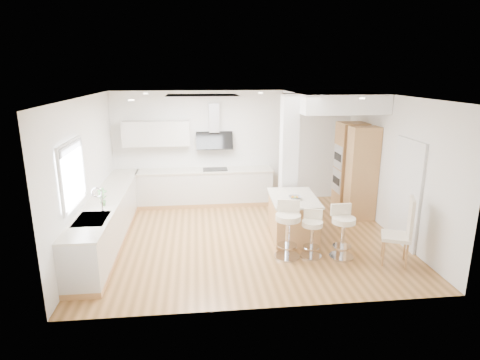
{
  "coord_description": "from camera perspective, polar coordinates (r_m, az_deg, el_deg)",
  "views": [
    {
      "loc": [
        -0.94,
        -7.44,
        3.26
      ],
      "look_at": [
        -0.08,
        0.4,
        1.1
      ],
      "focal_mm": 30.0,
      "sensor_mm": 36.0,
      "label": 1
    }
  ],
  "objects": [
    {
      "name": "window_left",
      "position": [
        7.02,
        -22.79,
        1.19
      ],
      "size": [
        0.06,
        1.28,
        1.07
      ],
      "color": "white",
      "rests_on": "ground"
    },
    {
      "name": "wall_right",
      "position": [
        8.62,
        21.12,
        1.78
      ],
      "size": [
        0.04,
        5.0,
        2.8
      ],
      "primitive_type": "cube",
      "color": "silver",
      "rests_on": "ground"
    },
    {
      "name": "bar_stool_a",
      "position": [
        7.22,
        6.82,
        -6.58
      ],
      "size": [
        0.57,
        0.57,
        1.04
      ],
      "rotation": [
        0.0,
        0.0,
        -0.25
      ],
      "color": "silver",
      "rests_on": "ground"
    },
    {
      "name": "peninsula",
      "position": [
        8.18,
        7.52,
        -5.15
      ],
      "size": [
        0.98,
        1.42,
        0.9
      ],
      "rotation": [
        0.0,
        0.0,
        -0.06
      ],
      "color": "tan",
      "rests_on": "ground"
    },
    {
      "name": "counter_left",
      "position": [
        8.35,
        -18.12,
        -5.1
      ],
      "size": [
        0.63,
        4.5,
        1.35
      ],
      "color": "tan",
      "rests_on": "ground"
    },
    {
      "name": "counter_back",
      "position": [
        10.0,
        -5.91,
        0.33
      ],
      "size": [
        3.62,
        0.63,
        2.5
      ],
      "color": "tan",
      "rests_on": "ground"
    },
    {
      "name": "skylight",
      "position": [
        8.06,
        -5.31,
        11.74
      ],
      "size": [
        4.1,
        2.1,
        0.06
      ],
      "color": "silver",
      "rests_on": "ground"
    },
    {
      "name": "pillar",
      "position": [
        8.82,
        6.93,
        3.0
      ],
      "size": [
        0.35,
        0.35,
        2.8
      ],
      "color": "silver",
      "rests_on": "ground"
    },
    {
      "name": "dining_chair",
      "position": [
        7.45,
        22.2,
        -6.46
      ],
      "size": [
        0.61,
        0.61,
        1.2
      ],
      "rotation": [
        0.0,
        0.0,
        -0.4
      ],
      "color": "beige",
      "rests_on": "ground"
    },
    {
      "name": "bar_stool_b",
      "position": [
        7.34,
        10.21,
        -7.18
      ],
      "size": [
        0.49,
        0.49,
        0.86
      ],
      "rotation": [
        0.0,
        0.0,
        -0.33
      ],
      "color": "silver",
      "rests_on": "ground"
    },
    {
      "name": "bar_stool_c",
      "position": [
        7.41,
        14.4,
        -6.73
      ],
      "size": [
        0.45,
        0.45,
        0.97
      ],
      "rotation": [
        0.0,
        0.0,
        0.04
      ],
      "color": "silver",
      "rests_on": "ground"
    },
    {
      "name": "oven_column",
      "position": [
        9.65,
        15.94,
        1.44
      ],
      "size": [
        0.63,
        1.21,
        2.1
      ],
      "color": "tan",
      "rests_on": "ground"
    },
    {
      "name": "soffit",
      "position": [
        9.37,
        12.92,
        10.87
      ],
      "size": [
        1.78,
        2.2,
        0.4
      ],
      "color": "white",
      "rests_on": "ground"
    },
    {
      "name": "ceiling",
      "position": [
        8.17,
        0.86,
        -8.22
      ],
      "size": [
        6.0,
        5.0,
        0.02
      ],
      "primitive_type": "cube",
      "color": "white",
      "rests_on": "ground"
    },
    {
      "name": "doorway_right",
      "position": [
        8.19,
        22.57,
        -1.93
      ],
      "size": [
        0.05,
        1.0,
        2.1
      ],
      "color": "#4F483E",
      "rests_on": "ground"
    },
    {
      "name": "wall_back",
      "position": [
        10.15,
        -0.85,
        4.72
      ],
      "size": [
        6.0,
        0.04,
        2.8
      ],
      "primitive_type": "cube",
      "color": "silver",
      "rests_on": "ground"
    },
    {
      "name": "ground",
      "position": [
        8.17,
        0.86,
        -8.22
      ],
      "size": [
        6.0,
        6.0,
        0.0
      ],
      "primitive_type": "plane",
      "color": "#AA753F",
      "rests_on": "ground"
    },
    {
      "name": "wall_left",
      "position": [
        7.94,
        -21.12,
        0.7
      ],
      "size": [
        0.04,
        5.0,
        2.8
      ],
      "primitive_type": "cube",
      "color": "silver",
      "rests_on": "ground"
    }
  ]
}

